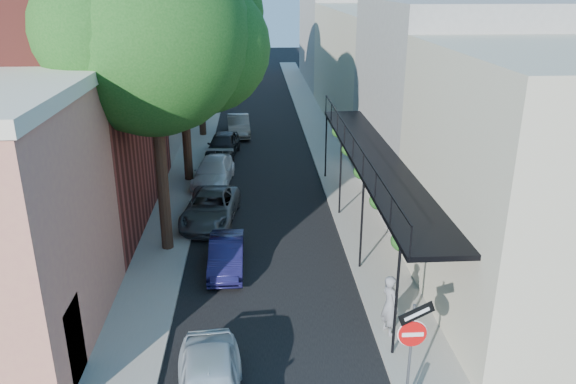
{
  "coord_description": "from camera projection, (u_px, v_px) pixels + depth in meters",
  "views": [
    {
      "loc": [
        -0.38,
        -9.74,
        9.74
      ],
      "look_at": [
        0.76,
        8.64,
        2.8
      ],
      "focal_mm": 35.0,
      "sensor_mm": 36.0,
      "label": 1
    }
  ],
  "objects": [
    {
      "name": "oak_mid",
      "position": [
        189.0,
        41.0,
        26.89
      ],
      "size": [
        6.6,
        6.0,
        10.2
      ],
      "color": "black",
      "rests_on": "ground"
    },
    {
      "name": "parked_car_c",
      "position": [
        211.0,
        208.0,
        24.0
      ],
      "size": [
        2.56,
        4.78,
        1.28
      ],
      "primitive_type": "imported",
      "rotation": [
        0.0,
        0.0,
        -0.1
      ],
      "color": "#505357",
      "rests_on": "ground"
    },
    {
      "name": "road_surface",
      "position": [
        259.0,
        124.0,
        40.57
      ],
      "size": [
        6.0,
        64.0,
        0.01
      ],
      "primitive_type": "cube",
      "color": "black",
      "rests_on": "ground"
    },
    {
      "name": "oak_near",
      "position": [
        165.0,
        39.0,
        19.16
      ],
      "size": [
        7.48,
        6.8,
        11.42
      ],
      "color": "black",
      "rests_on": "ground"
    },
    {
      "name": "pedestrian",
      "position": [
        390.0,
        305.0,
        16.08
      ],
      "size": [
        0.64,
        0.78,
        1.84
      ],
      "primitive_type": "imported",
      "rotation": [
        0.0,
        0.0,
        1.91
      ],
      "color": "slate",
      "rests_on": "sidewalk_right"
    },
    {
      "name": "parked_car_b",
      "position": [
        226.0,
        255.0,
        20.03
      ],
      "size": [
        1.21,
        3.46,
        1.14
      ],
      "primitive_type": "imported",
      "rotation": [
        0.0,
        0.0,
        0.0
      ],
      "color": "#15133C",
      "rests_on": "ground"
    },
    {
      "name": "oak_far",
      "position": [
        204.0,
        6.0,
        34.91
      ],
      "size": [
        7.7,
        7.0,
        11.9
      ],
      "color": "black",
      "rests_on": "ground"
    },
    {
      "name": "sign_post",
      "position": [
        412.0,
        338.0,
        12.92
      ],
      "size": [
        0.89,
        0.17,
        2.99
      ],
      "color": "#595B60",
      "rests_on": "ground"
    },
    {
      "name": "parked_car_d",
      "position": [
        214.0,
        172.0,
        28.49
      ],
      "size": [
        2.21,
        4.61,
        1.3
      ],
      "primitive_type": "imported",
      "rotation": [
        0.0,
        0.0,
        -0.09
      ],
      "color": "silver",
      "rests_on": "ground"
    },
    {
      "name": "buildings_right",
      "position": [
        387.0,
        62.0,
        39.05
      ],
      "size": [
        9.8,
        55.0,
        10.0
      ],
      "color": "#B4AE94",
      "rests_on": "ground"
    },
    {
      "name": "sidewalk_left",
      "position": [
        204.0,
        125.0,
        40.32
      ],
      "size": [
        2.0,
        64.0,
        0.12
      ],
      "primitive_type": "cube",
      "color": "gray",
      "rests_on": "ground"
    },
    {
      "name": "sidewalk_right",
      "position": [
        314.0,
        123.0,
        40.78
      ],
      "size": [
        2.0,
        64.0,
        0.12
      ],
      "primitive_type": "cube",
      "color": "gray",
      "rests_on": "ground"
    },
    {
      "name": "parked_car_e",
      "position": [
        223.0,
        145.0,
        33.02
      ],
      "size": [
        2.12,
        4.26,
        1.39
      ],
      "primitive_type": "imported",
      "rotation": [
        0.0,
        0.0,
        -0.12
      ],
      "color": "black",
      "rests_on": "ground"
    },
    {
      "name": "parked_car_f",
      "position": [
        239.0,
        125.0,
        37.54
      ],
      "size": [
        1.67,
        4.14,
        1.34
      ],
      "primitive_type": "imported",
      "rotation": [
        0.0,
        0.0,
        0.06
      ],
      "color": "#696159",
      "rests_on": "ground"
    },
    {
      "name": "buildings_left",
      "position": [
        118.0,
        58.0,
        37.13
      ],
      "size": [
        10.1,
        59.1,
        12.0
      ],
      "color": "#B2665B",
      "rests_on": "ground"
    }
  ]
}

